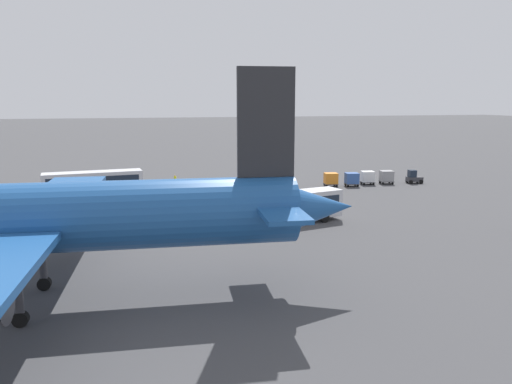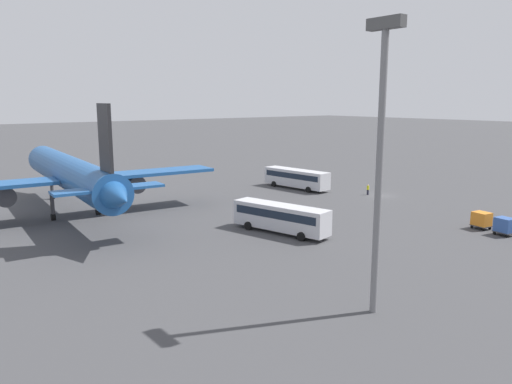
# 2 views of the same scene
# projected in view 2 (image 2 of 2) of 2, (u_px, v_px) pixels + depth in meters

# --- Properties ---
(ground_plane) EXTENTS (600.00, 600.00, 0.00)m
(ground_plane) POSITION_uv_depth(u_px,v_px,m) (381.00, 195.00, 81.25)
(ground_plane) COLOR #424244
(airplane) EXTENTS (45.36, 39.14, 15.01)m
(airplane) POSITION_uv_depth(u_px,v_px,m) (71.00, 174.00, 66.02)
(airplane) COLOR #1E5193
(airplane) RESTS_ON ground
(shuttle_bus_near) EXTENTS (13.15, 4.15, 3.35)m
(shuttle_bus_near) POSITION_uv_depth(u_px,v_px,m) (296.00, 177.00, 87.17)
(shuttle_bus_near) COLOR silver
(shuttle_bus_near) RESTS_ON ground
(shuttle_bus_far) EXTENTS (12.55, 5.32, 3.34)m
(shuttle_bus_far) POSITION_uv_depth(u_px,v_px,m) (281.00, 216.00, 58.10)
(shuttle_bus_far) COLOR silver
(shuttle_bus_far) RESTS_ON ground
(worker_person) EXTENTS (0.38, 0.38, 1.74)m
(worker_person) POSITION_uv_depth(u_px,v_px,m) (368.00, 190.00, 81.60)
(worker_person) COLOR #1E1E2D
(worker_person) RESTS_ON ground
(cargo_cart_blue) EXTENTS (2.22, 1.95, 2.06)m
(cargo_cart_blue) POSITION_uv_depth(u_px,v_px,m) (505.00, 225.00, 57.15)
(cargo_cart_blue) COLOR #38383D
(cargo_cart_blue) RESTS_ON ground
(cargo_cart_orange) EXTENTS (2.22, 1.95, 2.06)m
(cargo_cart_orange) POSITION_uv_depth(u_px,v_px,m) (481.00, 219.00, 59.99)
(cargo_cart_orange) COLOR #38383D
(cargo_cart_orange) RESTS_ON ground
(light_pole) EXTENTS (2.80, 0.70, 20.76)m
(light_pole) POSITION_uv_depth(u_px,v_px,m) (380.00, 142.00, 34.42)
(light_pole) COLOR slate
(light_pole) RESTS_ON ground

